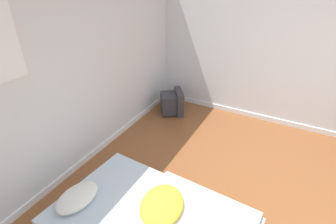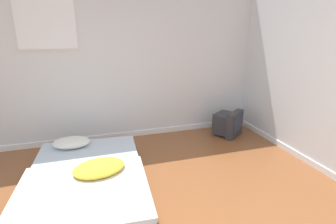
# 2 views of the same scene
# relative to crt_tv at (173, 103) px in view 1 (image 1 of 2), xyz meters

# --- Properties ---
(wall_back) EXTENTS (7.25, 0.08, 2.60)m
(wall_back) POSITION_rel_crt_tv_xyz_m (-1.88, 0.47, 1.08)
(wall_back) COLOR silver
(wall_back) RESTS_ON ground_plane
(wall_right) EXTENTS (0.08, 7.75, 2.60)m
(wall_right) POSITION_rel_crt_tv_xyz_m (0.59, -2.23, 1.07)
(wall_right) COLOR silver
(wall_right) RESTS_ON ground_plane
(crt_tv) EXTENTS (0.58, 0.57, 0.45)m
(crt_tv) POSITION_rel_crt_tv_xyz_m (0.00, 0.00, 0.00)
(crt_tv) COLOR #333338
(crt_tv) RESTS_ON ground_plane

